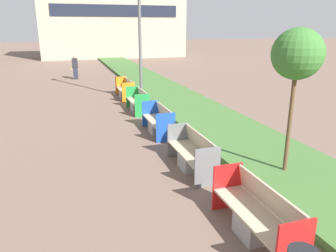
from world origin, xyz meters
The scene contains 10 objects.
planter_grass_strip centered at (3.20, 12.00, 0.09)m, with size 2.80×120.00×0.18m.
building_backdrop centered at (4.00, 43.07, 4.66)m, with size 16.17×6.19×9.32m.
bench_red_frame centered at (0.94, 7.08, 0.37)m, with size 0.65×2.08×0.94m.
bench_grey_frame centered at (0.94, 10.03, 0.37)m, with size 0.65×2.02×0.94m.
bench_blue_frame centered at (0.94, 13.13, 0.36)m, with size 0.65×1.90×0.94m.
bench_green_frame centered at (0.94, 16.26, 0.36)m, with size 0.65×1.89×0.94m.
bench_orange_frame centered at (0.94, 19.21, 0.37)m, with size 0.65×2.09×0.94m.
street_lamp_post centered at (1.55, 18.28, 4.34)m, with size 0.24×0.44×7.91m.
sapling_tree_near centered at (2.91, 8.95, 2.90)m, with size 1.14×1.14×3.50m.
pedestrian_walking centered at (-1.20, 26.36, 0.82)m, with size 0.53×0.24×1.63m.
Camera 1 is at (-2.00, 2.88, 3.51)m, focal length 35.00 mm.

